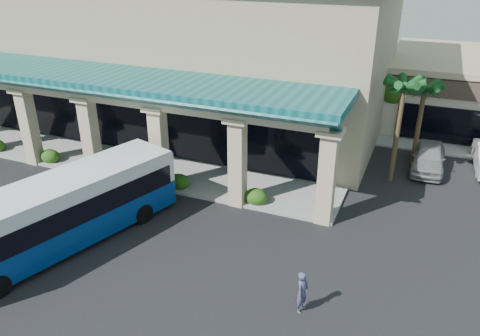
% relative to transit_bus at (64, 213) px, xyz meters
% --- Properties ---
extents(ground, '(110.00, 110.00, 0.00)m').
position_rel_transit_bus_xyz_m(ground, '(4.08, 1.00, -1.57)').
color(ground, black).
extents(main_building, '(30.80, 14.80, 11.35)m').
position_rel_transit_bus_xyz_m(main_building, '(-3.92, 17.00, 4.10)').
color(main_building, tan).
rests_on(main_building, ground).
extents(arcade, '(30.00, 6.20, 5.70)m').
position_rel_transit_bus_xyz_m(arcade, '(-3.92, 7.80, 1.28)').
color(arcade, '#0D494E').
rests_on(arcade, ground).
extents(palm_0, '(2.40, 2.40, 6.60)m').
position_rel_transit_bus_xyz_m(palm_0, '(12.58, 12.00, 1.73)').
color(palm_0, '#0F3A16').
rests_on(palm_0, ground).
extents(palm_1, '(2.40, 2.40, 5.80)m').
position_rel_transit_bus_xyz_m(palm_1, '(13.58, 15.00, 1.33)').
color(palm_1, '#0F3A16').
rests_on(palm_1, ground).
extents(broadleaf_tree, '(2.60, 2.60, 4.81)m').
position_rel_transit_bus_xyz_m(broadleaf_tree, '(11.58, 20.00, 0.83)').
color(broadleaf_tree, '#224B11').
rests_on(broadleaf_tree, ground).
extents(transit_bus, '(5.87, 11.53, 3.14)m').
position_rel_transit_bus_xyz_m(transit_bus, '(0.00, 0.00, 0.00)').
color(transit_bus, navy).
rests_on(transit_bus, ground).
extents(pedestrian, '(0.51, 0.67, 1.66)m').
position_rel_transit_bus_xyz_m(pedestrian, '(10.77, -0.18, -0.74)').
color(pedestrian, '#414465').
rests_on(pedestrian, ground).
extents(car_silver, '(1.87, 4.55, 1.54)m').
position_rel_transit_bus_xyz_m(car_silver, '(14.44, 14.40, -0.80)').
color(car_silver, '#A3A3A3').
rests_on(car_silver, ground).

